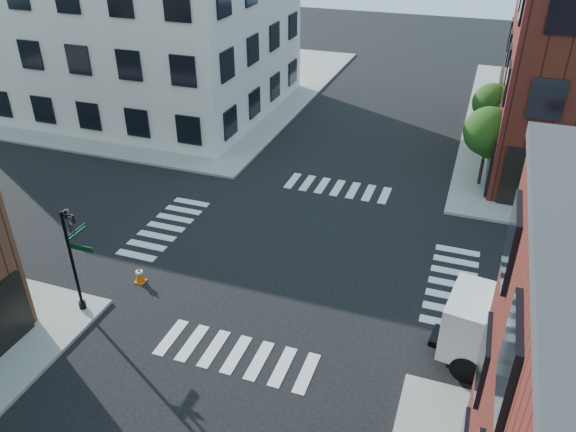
# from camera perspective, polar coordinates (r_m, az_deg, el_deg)

# --- Properties ---
(ground) EXTENTS (120.00, 120.00, 0.00)m
(ground) POSITION_cam_1_polar(r_m,az_deg,el_deg) (26.19, 1.02, -3.80)
(ground) COLOR black
(ground) RESTS_ON ground
(sidewalk_nw) EXTENTS (30.00, 30.00, 0.15)m
(sidewalk_nw) POSITION_cam_1_polar(r_m,az_deg,el_deg) (52.13, -13.97, 13.16)
(sidewalk_nw) COLOR gray
(sidewalk_nw) RESTS_ON ground
(building_nw) EXTENTS (22.00, 16.00, 11.00)m
(building_nw) POSITION_cam_1_polar(r_m,az_deg,el_deg) (45.72, -16.06, 17.62)
(building_nw) COLOR silver
(building_nw) RESTS_ON ground
(tree_near) EXTENTS (2.69, 2.69, 4.49)m
(tree_near) POSITION_cam_1_polar(r_m,az_deg,el_deg) (32.66, 19.76, 7.84)
(tree_near) COLOR black
(tree_near) RESTS_ON ground
(tree_far) EXTENTS (2.43, 2.43, 4.07)m
(tree_far) POSITION_cam_1_polar(r_m,az_deg,el_deg) (38.42, 20.06, 10.58)
(tree_far) COLOR black
(tree_far) RESTS_ON ground
(signal_pole) EXTENTS (1.29, 1.24, 4.60)m
(signal_pole) POSITION_cam_1_polar(r_m,az_deg,el_deg) (22.74, -20.93, -3.28)
(signal_pole) COLOR black
(signal_pole) RESTS_ON ground
(traffic_cone) EXTENTS (0.45, 0.45, 0.79)m
(traffic_cone) POSITION_cam_1_polar(r_m,az_deg,el_deg) (24.99, -14.85, -5.77)
(traffic_cone) COLOR #D85609
(traffic_cone) RESTS_ON ground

